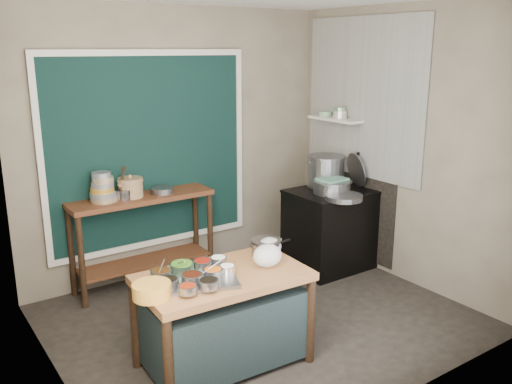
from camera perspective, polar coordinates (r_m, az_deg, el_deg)
floor at (r=5.05m, az=0.45°, el=-13.24°), size 3.50×3.00×0.02m
back_wall at (r=5.83m, az=-8.13°, el=5.17°), size 3.50×0.02×2.80m
left_wall at (r=3.85m, az=-21.44°, el=-0.78°), size 0.02×3.00×2.80m
right_wall at (r=5.74m, az=15.05°, el=4.64°), size 0.02×3.00×2.80m
curtain_panel at (r=5.66m, az=-11.10°, el=4.23°), size 2.10×0.02×1.90m
curtain_frame at (r=5.65m, az=-11.06°, el=4.22°), size 2.22×0.03×2.02m
tile_panel at (r=6.03m, az=11.17°, el=9.67°), size 0.02×1.70×1.70m
soot_patch at (r=6.30m, az=10.03°, el=-0.70°), size 0.01×1.30×1.30m
wall_shelf at (r=6.19m, az=8.37°, el=7.60°), size 0.22×0.70×0.03m
prep_table at (r=4.23m, az=-3.44°, el=-13.27°), size 1.29×0.78×0.75m
back_counter at (r=5.64m, az=-11.73°, el=-5.06°), size 1.45×0.40×0.95m
stove_block at (r=6.06m, az=7.94°, el=-3.99°), size 0.90×0.68×0.85m
stove_top at (r=5.93m, az=8.09°, el=0.04°), size 0.92×0.69×0.03m
condiment_tray at (r=3.96m, az=-6.32°, el=-9.20°), size 0.68×0.58×0.03m
condiment_bowls at (r=3.95m, az=-6.78°, el=-8.57°), size 0.65×0.50×0.07m
yellow_basin at (r=3.75m, az=-10.93°, el=-10.14°), size 0.33×0.33×0.10m
saucepan at (r=4.38m, az=1.05°, el=-5.90°), size 0.26×0.26×0.14m
plastic_bag_a at (r=4.17m, az=1.21°, el=-6.71°), size 0.28×0.25×0.17m
plastic_bag_b at (r=4.36m, az=1.38°, el=-5.83°), size 0.25×0.23×0.16m
bowl_stack at (r=5.36m, az=-15.82°, el=0.34°), size 0.26×0.26×0.29m
utensil_cup at (r=5.40m, az=-13.78°, el=-0.23°), size 0.20×0.20×0.10m
ceramic_crock at (r=5.46m, az=-13.05°, el=0.36°), size 0.33×0.33×0.17m
wide_bowl at (r=5.56m, az=-9.86°, el=0.18°), size 0.25×0.25×0.06m
stock_pot at (r=6.05m, az=7.35°, el=2.20°), size 0.52×0.52×0.35m
pot_lid at (r=6.08m, az=10.52°, el=2.31°), size 0.21×0.40×0.38m
steamer at (r=5.80m, az=8.00°, el=0.56°), size 0.55×0.55×0.14m
green_cloth at (r=5.78m, az=8.03°, el=1.33°), size 0.30×0.24×0.02m
shallow_pan at (r=5.57m, az=9.22°, el=-0.55°), size 0.49×0.49×0.05m
shelf_bowl_stack at (r=6.14m, az=8.83°, el=8.20°), size 0.16×0.16×0.12m
shelf_bowl_green at (r=6.31m, az=7.35°, el=8.15°), size 0.17×0.17×0.05m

